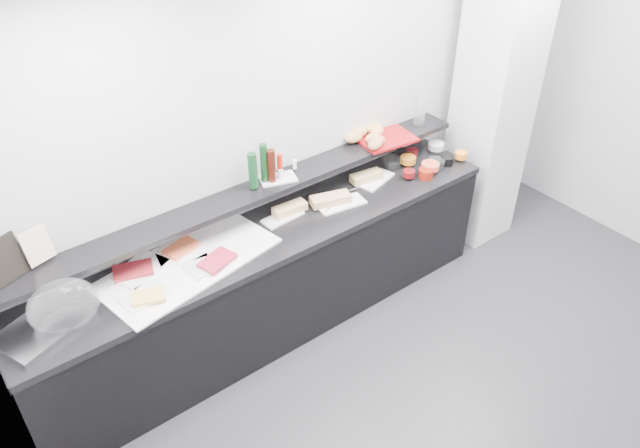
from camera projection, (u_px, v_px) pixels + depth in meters
ground at (510, 427)px, 4.06m from camera, size 5.00×5.00×0.00m
back_wall at (323, 128)px, 4.55m from camera, size 5.00×0.02×2.70m
ceiling at (632, 8)px, 2.47m from camera, size 5.00×5.00×0.00m
column at (495, 92)px, 5.06m from camera, size 0.50×0.50×2.70m
buffet_cabinet at (272, 284)px, 4.55m from camera, size 3.60×0.60×0.85m
counter_top at (269, 235)px, 4.29m from camera, size 3.62×0.62×0.05m
wall_shelf at (253, 193)px, 4.25m from camera, size 3.60×0.25×0.04m
cloche_base at (43, 327)px, 3.51m from camera, size 0.58×0.49×0.04m
cloche_dome at (63, 306)px, 3.50m from camera, size 0.43×0.31×0.34m
linen_runner at (188, 263)px, 3.99m from camera, size 1.23×0.74×0.01m
platter_meat_a at (140, 270)px, 3.92m from camera, size 0.40×0.34×0.01m
food_meat_a at (133, 270)px, 3.88m from camera, size 0.28×0.22×0.02m
platter_salmon at (181, 254)px, 4.04m from camera, size 0.34×0.26×0.01m
food_salmon at (181, 248)px, 4.06m from camera, size 0.25×0.19×0.02m
platter_cheese at (145, 296)px, 3.72m from camera, size 0.30×0.22×0.01m
food_cheese at (148, 296)px, 3.69m from camera, size 0.23×0.18×0.02m
platter_meat_b at (208, 264)px, 3.96m from camera, size 0.30×0.22×0.01m
food_meat_b at (217, 260)px, 3.96m from camera, size 0.27×0.21×0.02m
sandwich_plate_left at (283, 217)px, 4.40m from camera, size 0.31×0.15×0.01m
sandwich_food_left at (290, 209)px, 4.42m from camera, size 0.25×0.11×0.06m
tongs_left at (287, 217)px, 4.38m from camera, size 0.16×0.01×0.01m
sandwich_plate_mid at (341, 204)px, 4.54m from camera, size 0.38×0.21×0.01m
sandwich_food_mid at (330, 199)px, 4.52m from camera, size 0.31×0.20×0.06m
tongs_mid at (331, 206)px, 4.49m from camera, size 0.15×0.07×0.01m
sandwich_plate_right at (376, 180)px, 4.80m from camera, size 0.35×0.22×0.01m
sandwich_food_right at (366, 177)px, 4.77m from camera, size 0.26×0.13×0.06m
tongs_right at (353, 189)px, 4.67m from camera, size 0.16×0.03×0.01m
bowl_glass_fruit at (392, 162)px, 4.97m from camera, size 0.18×0.18×0.07m
fill_glass_fruit at (408, 160)px, 4.98m from camera, size 0.14×0.14×0.05m
bowl_black_jam at (404, 155)px, 5.06m from camera, size 0.18×0.18×0.07m
fill_black_jam at (412, 152)px, 5.07m from camera, size 0.13×0.13×0.05m
bowl_glass_cream at (439, 147)px, 5.17m from camera, size 0.20×0.20×0.07m
fill_glass_cream at (436, 146)px, 5.16m from camera, size 0.16×0.16×0.05m
bowl_red_jam at (426, 173)px, 4.83m from camera, size 0.15×0.15×0.07m
fill_red_jam at (409, 173)px, 4.81m from camera, size 0.11×0.11×0.05m
bowl_glass_salmon at (436, 164)px, 4.95m from camera, size 0.15×0.15×0.07m
fill_glass_salmon at (430, 166)px, 4.89m from camera, size 0.15×0.15×0.05m
bowl_black_fruit at (447, 160)px, 4.99m from camera, size 0.12×0.12×0.07m
fill_black_fruit at (461, 155)px, 5.03m from camera, size 0.13×0.13×0.05m
framed_print at (5, 260)px, 3.43m from camera, size 0.22×0.14×0.26m
print_art at (37, 245)px, 3.54m from camera, size 0.17×0.09×0.22m
condiment_tray at (278, 179)px, 4.35m from camera, size 0.29×0.23×0.01m
bottle_green_a at (253, 171)px, 4.17m from camera, size 0.06×0.06×0.26m
bottle_brown at (271, 166)px, 4.25m from camera, size 0.07×0.07×0.24m
bottle_green_b at (264, 163)px, 4.24m from camera, size 0.06×0.06×0.28m
bottle_hot at (280, 166)px, 4.30m from camera, size 0.05×0.05×0.18m
shaker_salt at (281, 174)px, 4.32m from camera, size 0.04×0.04×0.07m
shaker_pepper at (295, 164)px, 4.43m from camera, size 0.04×0.04×0.07m
bread_tray at (386, 139)px, 4.81m from camera, size 0.47×0.35×0.02m
bread_roll_nw at (353, 137)px, 4.72m from camera, size 0.16×0.12×0.08m
bread_roll_n at (359, 132)px, 4.79m from camera, size 0.15×0.13×0.08m
bread_roll_ne at (374, 128)px, 4.85m from camera, size 0.17×0.12×0.08m
bread_roll_sw at (377, 140)px, 4.69m from camera, size 0.16×0.13×0.08m
bread_roll_s at (375, 144)px, 4.64m from camera, size 0.17×0.14×0.08m
bread_roll_midw at (373, 138)px, 4.71m from camera, size 0.14×0.11×0.08m
bread_roll_mide at (377, 131)px, 4.80m from camera, size 0.13×0.09×0.08m
carafe at (420, 109)px, 4.92m from camera, size 0.09×0.09×0.30m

